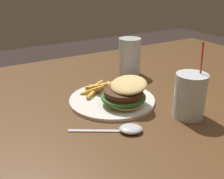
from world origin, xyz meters
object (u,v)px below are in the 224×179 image
at_px(meal_plate_near, 118,95).
at_px(beer_glass, 129,57).
at_px(juice_glass, 190,97).
at_px(spoon, 128,129).

relative_size(meal_plate_near, beer_glass, 1.86).
xyz_separation_m(meal_plate_near, juice_glass, (0.17, 0.13, 0.03)).
xyz_separation_m(meal_plate_near, spoon, (0.15, -0.07, -0.02)).
distance_m(meal_plate_near, juice_glass, 0.21).
xyz_separation_m(beer_glass, juice_glass, (0.38, -0.06, -0.01)).
height_order(meal_plate_near, beer_glass, beer_glass).
relative_size(juice_glass, spoon, 1.18).
bearing_deg(juice_glass, beer_glass, 171.49).
bearing_deg(beer_glass, spoon, -34.61).
bearing_deg(meal_plate_near, beer_glass, 138.86).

